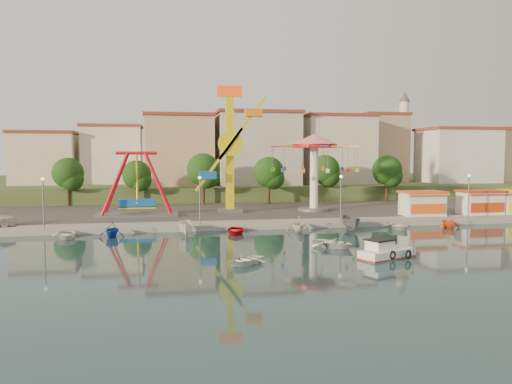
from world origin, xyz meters
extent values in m
plane|color=#132D35|center=(0.00, 0.00, 0.00)|extent=(200.00, 200.00, 0.00)
cube|color=#9E998E|center=(0.00, 62.00, 0.30)|extent=(200.00, 100.00, 0.60)
cube|color=#4C4944|center=(0.00, 30.00, 0.60)|extent=(90.00, 28.00, 0.01)
cube|color=#384C26|center=(0.00, 67.00, 1.50)|extent=(200.00, 60.00, 3.00)
cube|color=#59595E|center=(-15.14, 22.49, 0.75)|extent=(10.00, 5.00, 0.30)
cube|color=#1456B3|center=(-15.14, 22.49, 2.20)|extent=(4.50, 1.40, 1.00)
cylinder|color=red|center=(-15.14, 22.49, 8.40)|extent=(5.00, 0.40, 0.40)
cube|color=#59595E|center=(-3.36, 23.91, 0.85)|extent=(3.00, 3.00, 0.50)
cube|color=yellow|center=(-3.36, 23.91, 8.10)|extent=(1.00, 1.00, 15.00)
cube|color=#DD3E0C|center=(-3.36, 23.91, 16.40)|extent=(3.20, 0.50, 1.40)
cylinder|color=yellow|center=(-3.36, 23.11, 9.60)|extent=(3.20, 0.50, 3.20)
cube|color=yellow|center=(-1.87, 22.91, 11.60)|extent=(6.26, 0.35, 8.22)
cube|color=orange|center=(-0.37, 22.91, 13.61)|extent=(2.20, 1.20, 1.00)
cylinder|color=#59595E|center=(8.13, 24.01, 0.80)|extent=(4.40, 4.40, 0.40)
cylinder|color=white|center=(8.13, 24.01, 5.10)|extent=(1.10, 1.10, 9.00)
cylinder|color=red|center=(8.13, 24.01, 9.40)|extent=(6.00, 6.00, 0.50)
cone|color=red|center=(8.13, 24.01, 10.30)|extent=(6.40, 6.40, 1.40)
cube|color=white|center=(19.94, 16.50, 2.00)|extent=(5.00, 3.00, 2.80)
cube|color=#E85314|center=(19.94, 16.50, 3.55)|extent=(5.40, 3.40, 0.25)
cube|color=red|center=(19.94, 14.80, 3.20)|extent=(5.00, 0.77, 0.43)
cube|color=white|center=(27.94, 16.50, 2.00)|extent=(5.00, 3.00, 2.80)
cube|color=#B8320E|center=(27.94, 16.50, 3.55)|extent=(5.40, 3.40, 0.25)
cube|color=red|center=(27.94, 14.80, 3.20)|extent=(5.00, 0.77, 0.43)
cylinder|color=#59595E|center=(-24.00, 13.00, 3.10)|extent=(0.14, 0.14, 5.00)
cylinder|color=#59595E|center=(-8.00, 13.00, 3.10)|extent=(0.14, 0.14, 5.00)
cylinder|color=#59595E|center=(8.00, 13.00, 3.10)|extent=(0.14, 0.14, 5.00)
cylinder|color=#59595E|center=(24.00, 13.00, 3.10)|extent=(0.14, 0.14, 5.00)
cylinder|color=#382314|center=(-26.00, 36.98, 2.40)|extent=(0.44, 0.44, 3.60)
sphere|color=black|center=(-26.00, 36.98, 5.49)|extent=(4.60, 4.60, 4.60)
cylinder|color=#382314|center=(-16.00, 36.24, 2.30)|extent=(0.44, 0.44, 3.40)
sphere|color=black|center=(-16.00, 36.24, 5.22)|extent=(4.35, 4.35, 4.35)
cylinder|color=#382314|center=(-6.00, 35.81, 2.56)|extent=(0.44, 0.44, 3.92)
sphere|color=black|center=(-6.00, 35.81, 5.94)|extent=(5.02, 5.02, 5.02)
cylinder|color=#382314|center=(4.00, 34.36, 2.43)|extent=(0.44, 0.44, 3.66)
sphere|color=black|center=(4.00, 34.36, 5.58)|extent=(4.68, 4.68, 4.68)
cylinder|color=#382314|center=(14.00, 37.35, 2.50)|extent=(0.44, 0.44, 3.80)
sphere|color=black|center=(14.00, 37.35, 5.77)|extent=(4.86, 4.86, 4.86)
cylinder|color=#382314|center=(24.00, 35.54, 2.49)|extent=(0.44, 0.44, 3.77)
sphere|color=black|center=(24.00, 35.54, 5.73)|extent=(4.83, 4.83, 4.83)
cube|color=beige|center=(-33.37, 46.06, 8.93)|extent=(9.26, 9.53, 11.87)
cube|color=silver|center=(-21.33, 51.38, 7.32)|extent=(12.33, 9.01, 8.63)
cube|color=tan|center=(-8.19, 51.96, 8.62)|extent=(11.95, 9.28, 11.23)
cube|color=beige|center=(5.60, 48.80, 7.60)|extent=(12.59, 10.50, 9.20)
cube|color=beige|center=(19.07, 52.20, 7.62)|extent=(10.75, 9.23, 9.24)
cube|color=tan|center=(32.37, 50.33, 8.61)|extent=(12.77, 10.96, 11.21)
cube|color=silver|center=(44.15, 48.77, 9.18)|extent=(8.23, 8.98, 12.36)
cube|color=beige|center=(56.03, 53.70, 7.38)|extent=(11.59, 10.93, 8.76)
cylinder|color=silver|center=(36.00, 54.00, 11.00)|extent=(1.80, 1.80, 16.00)
cylinder|color=#59595E|center=(36.00, 54.00, 16.00)|extent=(2.80, 2.80, 0.30)
cone|color=#59595E|center=(36.00, 54.00, 20.00)|extent=(2.20, 2.20, 2.00)
cube|color=white|center=(5.55, -4.55, 0.29)|extent=(5.08, 3.61, 0.86)
cube|color=red|center=(5.55, -4.55, 0.08)|extent=(5.08, 3.61, 0.15)
cube|color=white|center=(4.98, -4.45, 1.00)|extent=(2.32, 2.08, 0.86)
cube|color=black|center=(4.98, -4.45, 1.48)|extent=(2.57, 2.34, 0.11)
torus|color=black|center=(5.55, -5.50, 0.43)|extent=(0.74, 0.47, 0.72)
torus|color=black|center=(6.89, -5.45, 0.43)|extent=(0.74, 0.47, 0.72)
imported|color=white|center=(2.87, 0.47, 0.40)|extent=(4.64, 4.79, 0.81)
imported|color=silver|center=(-5.85, -4.87, 0.34)|extent=(4.05, 3.87, 0.68)
imported|color=white|center=(-21.22, 9.80, 0.39)|extent=(3.42, 4.26, 0.78)
imported|color=#1435B1|center=(-16.92, 9.80, 0.76)|extent=(2.83, 3.17, 1.52)
imported|color=silver|center=(-9.62, 9.80, 0.74)|extent=(1.61, 3.88, 1.47)
imported|color=red|center=(-4.54, 9.80, 0.38)|extent=(3.27, 4.10, 0.76)
imported|color=silver|center=(2.19, 9.80, 0.85)|extent=(3.61, 3.90, 1.70)
imported|color=slate|center=(8.03, 9.80, 0.82)|extent=(2.04, 4.39, 1.64)
imported|color=silver|center=(13.52, 9.80, 0.40)|extent=(2.97, 4.01, 0.80)
imported|color=#EE5415|center=(19.55, 9.80, 0.72)|extent=(2.43, 2.80, 1.45)
camera|label=1|loc=(-11.44, -40.95, 8.07)|focal=35.00mm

